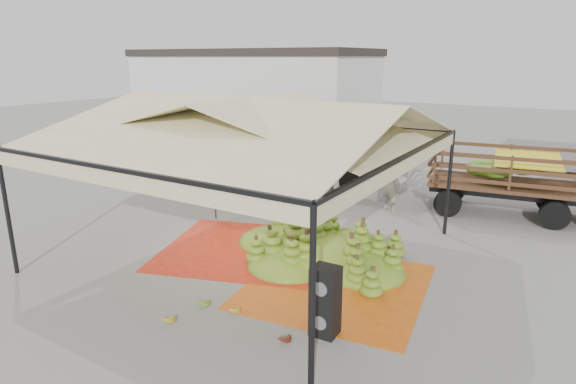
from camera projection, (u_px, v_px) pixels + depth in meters
The scene contains 17 objects.
ground at pixel (252, 251), 12.72m from camera, with size 90.00×90.00×0.00m, color slate.
canopy_tent at pixel (249, 127), 11.82m from camera, with size 8.10×8.10×4.00m.
building_white at pixel (252, 96), 28.51m from camera, with size 14.30×6.30×5.40m.
tarp_left at pixel (244, 249), 12.87m from camera, with size 4.17×3.97×0.01m, color red.
tarp_right at pixel (336, 286), 10.78m from camera, with size 3.78×3.97×0.01m, color #C96112.
banana_heap at pixel (319, 238), 12.13m from camera, with size 5.07×4.17×1.09m, color #547518.
hand_yellow_a at pixel (234, 307), 9.69m from camera, with size 0.38×0.31×0.17m, color gold.
hand_yellow_b at pixel (167, 316), 9.33m from camera, with size 0.42×0.35×0.19m, color #B58F24.
hand_red_a at pixel (283, 335), 8.70m from camera, with size 0.39×0.32×0.18m, color #5B2315.
hand_red_b at pixel (318, 305), 9.75m from camera, with size 0.47×0.38×0.21m, color #5A1F14.
hand_green at pixel (203, 300), 9.97m from camera, with size 0.41×0.34×0.19m, color #407919.
hanging_bunches at pixel (262, 148), 12.82m from camera, with size 3.24×0.24×0.20m.
speaker_stack at pixel (325, 301), 8.74m from camera, with size 0.50×0.44×1.34m.
banana_leaves at pixel (219, 214), 15.75m from camera, with size 0.96×1.36×3.70m, color #36681B, non-canonical shape.
vendor at pixel (391, 184), 15.83m from camera, with size 0.67×0.44×1.85m, color gray.
truck_left at pixel (324, 145), 19.58m from camera, with size 7.32×3.42×2.42m.
truck_right at pixel (547, 177), 14.96m from camera, with size 6.63×3.06×2.19m.
Camera 1 is at (7.01, -9.56, 4.94)m, focal length 30.00 mm.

